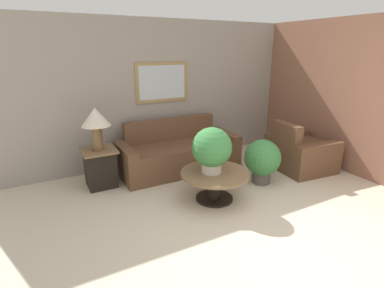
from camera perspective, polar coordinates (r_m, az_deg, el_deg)
ground_plane at (r=3.73m, az=17.88°, el=-17.29°), size 20.00×20.00×0.00m
wall_back at (r=5.70m, az=-4.07°, el=9.76°), size 6.82×0.09×2.60m
wall_right at (r=6.02m, az=24.86°, el=8.56°), size 0.06×5.09×2.60m
couch_main at (r=5.37m, az=-2.64°, el=-1.80°), size 2.11×0.88×0.88m
armchair at (r=5.73m, az=19.79°, el=-1.62°), size 1.01×1.10×0.88m
coffee_table at (r=4.30m, az=4.35°, el=-6.77°), size 0.98×0.98×0.42m
side_table at (r=4.93m, az=-17.04°, el=-4.29°), size 0.51×0.51×0.61m
table_lamp at (r=4.71m, az=-17.87°, el=4.39°), size 0.44×0.44×0.65m
potted_plant_on_table at (r=4.13m, az=3.79°, el=-0.90°), size 0.56×0.56×0.65m
potted_plant_floor at (r=4.91m, az=13.25°, el=-2.83°), size 0.58×0.58×0.72m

